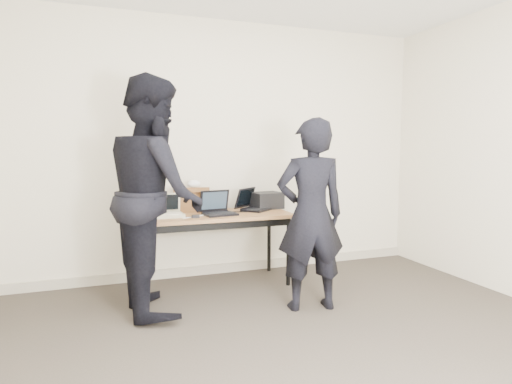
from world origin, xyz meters
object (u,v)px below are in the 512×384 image
equipment_box (267,200)px  laptop_beige (168,212)px  person_typist (311,215)px  desk (214,220)px  laptop_right (253,205)px  person_observer (155,195)px  leather_satchel (191,199)px  laptop_center (218,209)px

equipment_box → laptop_beige: bearing=-169.8°
laptop_beige → equipment_box: bearing=8.2°
laptop_beige → person_typist: (1.06, -0.87, 0.04)m
desk → equipment_box: size_ratio=5.02×
laptop_right → person_observer: (-1.06, -0.55, 0.21)m
leather_satchel → person_typist: person_typist is taller
desk → laptop_center: 0.12m
laptop_center → desk: bearing=113.8°
laptop_center → leather_satchel: bearing=118.8°
laptop_center → laptop_right: (0.42, 0.16, -0.00)m
desk → equipment_box: (0.63, 0.19, 0.15)m
laptop_beige → leather_satchel: bearing=38.6°
leather_satchel → person_observer: size_ratio=0.20×
desk → laptop_center: bearing=-57.4°
person_typist → person_observer: (-1.23, 0.44, 0.17)m
laptop_center → leather_satchel: size_ratio=0.89×
leather_satchel → equipment_box: leather_satchel is taller
desk → person_typist: 1.08m
equipment_box → person_observer: bearing=-153.5°
desk → person_typist: bearing=-54.5°
desk → person_observer: size_ratio=0.77×
laptop_beige → laptop_center: size_ratio=0.80×
person_observer → laptop_beige: bearing=-25.0°
laptop_center → leather_satchel: (-0.21, 0.27, 0.07)m
laptop_center → laptop_right: laptop_center is taller
desk → laptop_right: size_ratio=3.46×
desk → equipment_box: equipment_box is taller
laptop_center → laptop_right: 0.45m
leather_satchel → person_typist: (0.80, -1.10, -0.04)m
laptop_center → person_observer: 0.78m
desk → laptop_beige: (-0.45, -0.00, 0.10)m
laptop_beige → equipment_box: (1.08, 0.19, 0.04)m
leather_satchel → desk: bearing=-43.0°
laptop_center → person_typist: 1.02m
desk → person_typist: person_typist is taller
leather_satchel → person_typist: size_ratio=0.24×
person_typist → leather_satchel: bearing=-45.9°
laptop_right → person_typist: bearing=-120.8°
person_typist → laptop_beige: bearing=-31.1°
equipment_box → person_observer: 1.40m
laptop_right → leather_satchel: 0.64m
leather_satchel → person_observer: bearing=-114.8°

